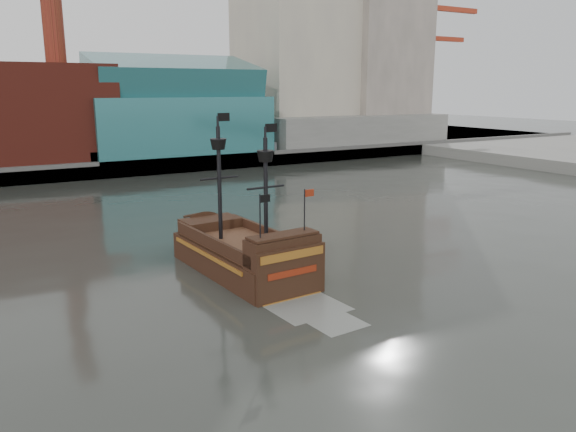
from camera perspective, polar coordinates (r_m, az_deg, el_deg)
ground at (r=36.06m, az=11.75°, el=-9.33°), size 400.00×400.00×0.00m
promenade_far at (r=119.40m, az=-19.24°, el=6.18°), size 220.00×60.00×2.00m
seawall at (r=90.79m, az=-15.54°, el=4.71°), size 220.00×1.00×2.60m
skyline at (r=113.18m, az=-16.66°, el=17.99°), size 149.00×45.00×62.00m
crane_a at (r=147.17m, az=13.76°, el=14.73°), size 22.50×4.00×32.25m
crane_b at (r=160.93m, az=13.70°, el=13.28°), size 19.10×4.00×26.25m
pirate_ship at (r=41.78m, az=-4.53°, el=-4.31°), size 6.19×17.07×12.56m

